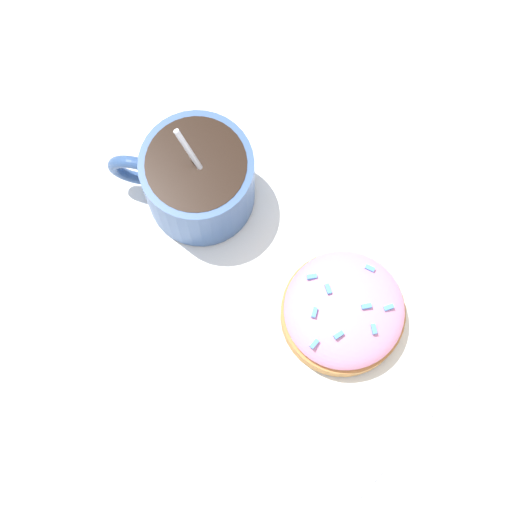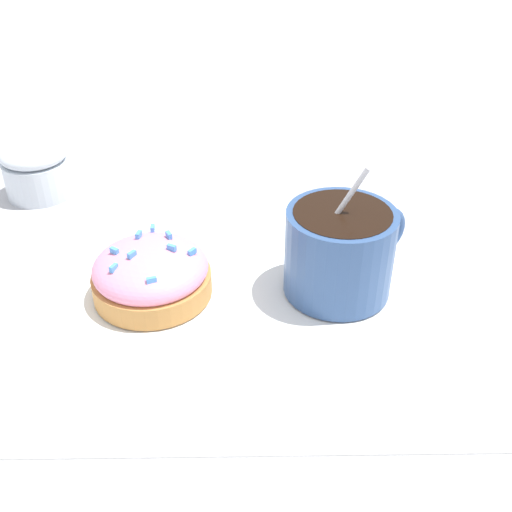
% 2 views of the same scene
% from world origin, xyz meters
% --- Properties ---
extents(ground_plane, '(3.00, 3.00, 0.00)m').
position_xyz_m(ground_plane, '(0.00, 0.00, 0.00)').
color(ground_plane, '#B2B2B7').
extents(paper_napkin, '(0.34, 0.31, 0.00)m').
position_xyz_m(paper_napkin, '(0.00, 0.00, 0.00)').
color(paper_napkin, white).
rests_on(paper_napkin, ground_plane).
extents(coffee_cup, '(0.10, 0.08, 0.10)m').
position_xyz_m(coffee_cup, '(0.07, 0.00, 0.04)').
color(coffee_cup, '#335184').
rests_on(coffee_cup, paper_napkin).
extents(frosted_pastry, '(0.09, 0.09, 0.04)m').
position_xyz_m(frosted_pastry, '(-0.07, 0.00, 0.02)').
color(frosted_pastry, '#C18442').
rests_on(frosted_pastry, paper_napkin).
extents(sugar_bowl, '(0.06, 0.06, 0.05)m').
position_xyz_m(sugar_bowl, '(-0.20, 0.17, 0.03)').
color(sugar_bowl, silver).
rests_on(sugar_bowl, ground_plane).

